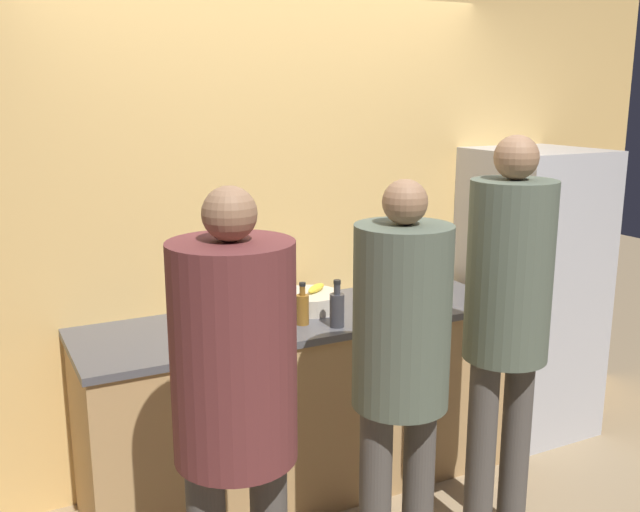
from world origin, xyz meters
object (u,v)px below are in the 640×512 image
(utensil_crock, at_px, (194,305))
(bottle_amber, at_px, (303,308))
(fruit_bowl, at_px, (309,301))
(cup_black, at_px, (212,319))
(person_center, at_px, (401,352))
(person_left, at_px, (235,390))
(bottle_dark, at_px, (337,308))
(person_right, at_px, (507,307))
(refrigerator, at_px, (529,292))

(utensil_crock, distance_m, bottle_amber, 0.54)
(fruit_bowl, xyz_separation_m, cup_black, (-0.54, -0.06, -0.00))
(utensil_crock, height_order, cup_black, utensil_crock)
(person_center, bearing_deg, person_left, -170.33)
(person_left, height_order, bottle_dark, person_left)
(bottle_amber, height_order, bottle_dark, bottle_dark)
(person_left, height_order, person_right, person_right)
(person_left, distance_m, bottle_amber, 1.12)
(person_left, bearing_deg, refrigerator, 24.65)
(refrigerator, xyz_separation_m, person_center, (-1.51, -0.90, 0.19))
(fruit_bowl, distance_m, bottle_dark, 0.31)
(fruit_bowl, bearing_deg, utensil_crock, 168.30)
(utensil_crock, xyz_separation_m, cup_black, (0.03, -0.17, -0.03))
(person_right, xyz_separation_m, cup_black, (-1.04, 0.84, -0.15))
(person_left, bearing_deg, fruit_bowl, 53.56)
(cup_black, bearing_deg, person_center, -63.44)
(bottle_amber, xyz_separation_m, cup_black, (-0.40, 0.14, -0.04))
(fruit_bowl, relative_size, cup_black, 3.74)
(person_right, relative_size, bottle_dark, 8.07)
(refrigerator, bearing_deg, person_center, -149.14)
(utensil_crock, bearing_deg, fruit_bowl, -11.70)
(person_center, bearing_deg, cup_black, 116.56)
(bottle_dark, bearing_deg, person_right, -49.51)
(cup_black, bearing_deg, bottle_dark, -25.04)
(fruit_bowl, distance_m, bottle_amber, 0.24)
(refrigerator, relative_size, utensil_crock, 5.62)
(person_left, xyz_separation_m, fruit_bowl, (0.81, 1.09, -0.10))
(person_right, bearing_deg, bottle_dark, 130.49)
(person_left, height_order, utensil_crock, person_left)
(refrigerator, bearing_deg, cup_black, 179.63)
(utensil_crock, xyz_separation_m, bottle_amber, (0.44, -0.32, 0.01))
(person_left, bearing_deg, utensil_crock, 79.03)
(bottle_amber, bearing_deg, person_right, -47.68)
(person_center, height_order, person_right, person_right)
(person_right, height_order, bottle_amber, person_right)
(person_right, distance_m, utensil_crock, 1.48)
(person_left, distance_m, utensil_crock, 1.24)
(refrigerator, height_order, person_right, person_right)
(fruit_bowl, height_order, bottle_dark, bottle_dark)
(person_center, bearing_deg, person_right, 6.80)
(refrigerator, relative_size, person_center, 1.00)
(cup_black, bearing_deg, utensil_crock, 100.95)
(person_center, relative_size, fruit_bowl, 5.27)
(refrigerator, distance_m, bottle_dark, 1.46)
(bottle_dark, bearing_deg, refrigerator, 9.40)
(person_left, relative_size, bottle_amber, 8.38)
(person_left, xyz_separation_m, bottle_dark, (0.80, 0.79, -0.06))
(person_right, height_order, fruit_bowl, person_right)
(fruit_bowl, height_order, bottle_amber, bottle_amber)
(person_left, height_order, fruit_bowl, person_left)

